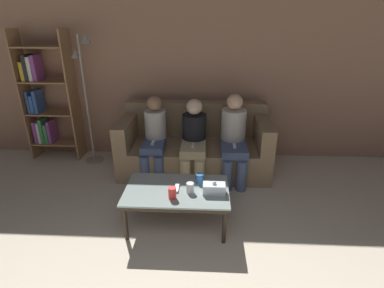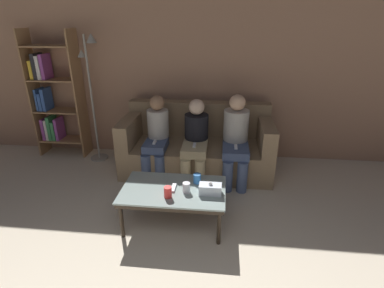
{
  "view_description": "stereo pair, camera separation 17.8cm",
  "coord_description": "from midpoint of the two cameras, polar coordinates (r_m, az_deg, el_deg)",
  "views": [
    {
      "loc": [
        0.16,
        -0.27,
        2.01
      ],
      "look_at": [
        0.0,
        2.94,
        0.66
      ],
      "focal_mm": 28.0,
      "sensor_mm": 36.0,
      "label": 1
    },
    {
      "loc": [
        0.34,
        -0.25,
        2.01
      ],
      "look_at": [
        0.0,
        2.94,
        0.66
      ],
      "focal_mm": 28.0,
      "sensor_mm": 36.0,
      "label": 2
    }
  ],
  "objects": [
    {
      "name": "game_remote",
      "position": [
        3.06,
        -4.61,
        -8.44
      ],
      "size": [
        0.04,
        0.15,
        0.02
      ],
      "color": "white",
      "rests_on": "coffee_table"
    },
    {
      "name": "tissue_box",
      "position": [
        2.97,
        2.49,
        -8.47
      ],
      "size": [
        0.22,
        0.12,
        0.13
      ],
      "color": "silver",
      "rests_on": "coffee_table"
    },
    {
      "name": "standing_lamp",
      "position": [
        4.49,
        -20.64,
        10.03
      ],
      "size": [
        0.31,
        0.26,
        1.83
      ],
      "color": "gray",
      "rests_on": "ground_plane"
    },
    {
      "name": "seated_person_mid_left",
      "position": [
        3.93,
        -0.97,
        1.13
      ],
      "size": [
        0.32,
        0.69,
        1.05
      ],
      "color": "tan",
      "rests_on": "ground_plane"
    },
    {
      "name": "seated_person_left_end",
      "position": [
        4.01,
        -8.43,
        1.48
      ],
      "size": [
        0.31,
        0.61,
        1.08
      ],
      "color": "#47567A",
      "rests_on": "ground_plane"
    },
    {
      "name": "cup_near_right",
      "position": [
        2.98,
        -2.1,
        -8.34
      ],
      "size": [
        0.08,
        0.08,
        0.1
      ],
      "color": "silver",
      "rests_on": "coffee_table"
    },
    {
      "name": "couch",
      "position": [
        4.24,
        -0.73,
        -0.51
      ],
      "size": [
        2.03,
        0.92,
        0.9
      ],
      "color": "#897051",
      "rests_on": "ground_plane"
    },
    {
      "name": "bookshelf",
      "position": [
        4.98,
        -27.26,
        7.48
      ],
      "size": [
        0.74,
        0.32,
        1.88
      ],
      "color": "#9E754C",
      "rests_on": "ground_plane"
    },
    {
      "name": "coffee_table",
      "position": [
        3.08,
        -4.58,
        -9.24
      ],
      "size": [
        1.05,
        0.64,
        0.42
      ],
      "color": "#8C9E99",
      "rests_on": "ground_plane"
    },
    {
      "name": "cup_near_left",
      "position": [
        2.9,
        -5.58,
        -9.27
      ],
      "size": [
        0.08,
        0.08,
        0.11
      ],
      "color": "red",
      "rests_on": "coffee_table"
    },
    {
      "name": "cup_far_center",
      "position": [
        3.14,
        -0.17,
        -6.58
      ],
      "size": [
        0.08,
        0.08,
        0.1
      ],
      "color": "#3372BF",
      "rests_on": "coffee_table"
    },
    {
      "name": "wall_back",
      "position": [
        4.47,
        -0.37,
        13.73
      ],
      "size": [
        12.0,
        0.06,
        2.6
      ],
      "color": "#9E755B",
      "rests_on": "ground_plane"
    },
    {
      "name": "seated_person_mid_right",
      "position": [
        3.93,
        6.66,
        1.55
      ],
      "size": [
        0.33,
        0.7,
        1.12
      ],
      "color": "#47567A",
      "rests_on": "ground_plane"
    }
  ]
}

